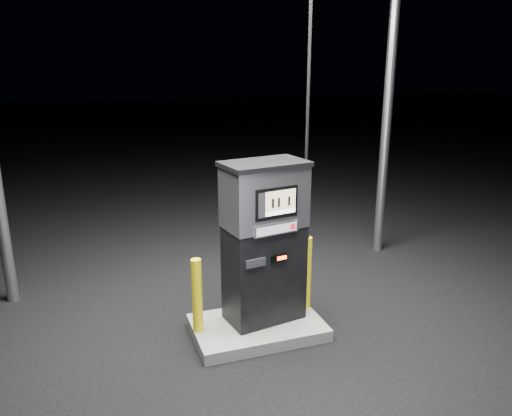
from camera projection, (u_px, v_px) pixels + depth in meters
name	position (u px, v px, depth m)	size (l,w,h in m)	color
ground	(257.00, 333.00, 6.27)	(80.00, 80.00, 0.00)	black
pump_island	(257.00, 328.00, 6.24)	(1.60, 1.00, 0.15)	#60615C
fuel_dispenser	(265.00, 241.00, 6.06)	(1.15, 0.75, 4.17)	black
bollard_left	(197.00, 296.00, 5.91)	(0.12, 0.12, 0.92)	yellow
bollard_right	(306.00, 273.00, 6.49)	(0.13, 0.13, 0.97)	yellow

